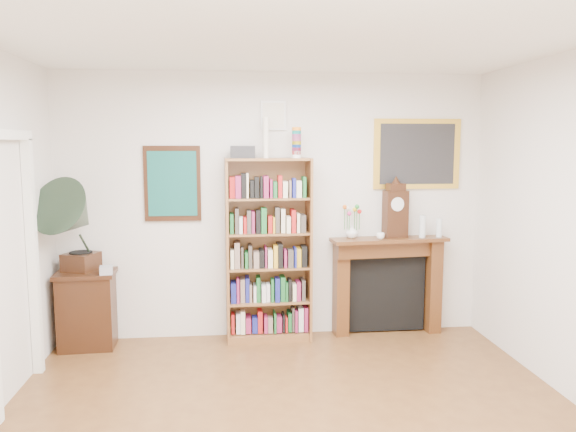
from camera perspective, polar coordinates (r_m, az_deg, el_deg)
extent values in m
cube|color=white|center=(3.52, 1.78, 19.52)|extent=(4.50, 5.00, 0.01)
cube|color=silver|center=(5.97, -1.49, 1.00)|extent=(4.50, 0.01, 2.80)
cube|color=white|center=(5.47, -24.51, -3.95)|extent=(0.08, 0.08, 2.10)
cube|color=white|center=(4.93, -26.91, 7.40)|extent=(0.08, 1.02, 0.08)
cube|color=black|center=(5.94, -11.65, 3.25)|extent=(0.58, 0.03, 0.78)
cube|color=#11534D|center=(5.92, -11.67, 3.23)|extent=(0.50, 0.01, 0.67)
cube|color=white|center=(5.92, -1.51, 10.16)|extent=(0.26, 0.03, 0.30)
cube|color=silver|center=(5.90, -1.49, 10.17)|extent=(0.22, 0.01, 0.26)
cube|color=gold|center=(6.23, 12.95, 6.16)|extent=(0.95, 0.03, 0.75)
cube|color=#262628|center=(6.21, 13.01, 6.15)|extent=(0.82, 0.01, 0.65)
cube|color=brown|center=(5.84, -6.19, -3.57)|extent=(0.04, 0.31, 1.91)
cube|color=brown|center=(5.90, 2.14, -3.42)|extent=(0.04, 0.31, 1.91)
cube|color=brown|center=(5.75, -2.05, 5.77)|extent=(0.89, 0.35, 0.03)
cube|color=brown|center=(6.09, -1.97, -11.99)|extent=(0.89, 0.35, 0.08)
cube|color=brown|center=(6.00, -2.10, -3.24)|extent=(0.88, 0.05, 1.91)
cube|color=brown|center=(5.98, -1.98, -8.62)|extent=(0.84, 0.32, 0.02)
cube|color=brown|center=(5.89, -2.00, -5.23)|extent=(0.84, 0.32, 0.02)
cube|color=brown|center=(5.82, -2.01, -1.75)|extent=(0.84, 0.32, 0.02)
cube|color=brown|center=(5.78, -2.03, 1.80)|extent=(0.84, 0.32, 0.02)
cube|color=black|center=(6.10, -19.73, -8.95)|extent=(0.60, 0.45, 0.79)
cube|color=#452410|center=(6.12, 5.39, -7.34)|extent=(0.16, 0.20, 1.02)
cube|color=#452410|center=(6.39, 14.50, -6.90)|extent=(0.16, 0.20, 1.02)
cube|color=#452410|center=(6.14, 10.14, -3.26)|extent=(1.18, 0.29, 0.17)
cube|color=#452410|center=(6.09, 10.26, -2.38)|extent=(1.28, 0.41, 0.04)
cube|color=black|center=(6.31, 9.89, -7.74)|extent=(0.85, 0.09, 0.82)
cube|color=black|center=(6.06, -20.27, -4.38)|extent=(0.38, 0.38, 0.18)
cylinder|color=black|center=(6.04, -20.31, -3.49)|extent=(0.29, 0.29, 0.01)
cone|color=#293C2B|center=(5.81, -20.92, 0.06)|extent=(0.81, 0.90, 0.76)
cube|color=silver|center=(5.82, -17.99, -5.26)|extent=(0.14, 0.14, 0.08)
cube|color=black|center=(6.11, 10.84, 0.19)|extent=(0.27, 0.18, 0.50)
cylinder|color=white|center=(6.03, 11.06, 1.18)|extent=(0.15, 0.04, 0.15)
cube|color=black|center=(6.08, 10.91, 2.86)|extent=(0.20, 0.15, 0.09)
imported|color=silver|center=(6.01, 6.50, -1.59)|extent=(0.17, 0.17, 0.14)
imported|color=white|center=(5.99, 9.38, -2.00)|extent=(0.11, 0.11, 0.07)
cylinder|color=silver|center=(6.17, 13.50, -1.03)|extent=(0.07, 0.07, 0.24)
cylinder|color=silver|center=(6.24, 15.10, -1.17)|extent=(0.06, 0.06, 0.20)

